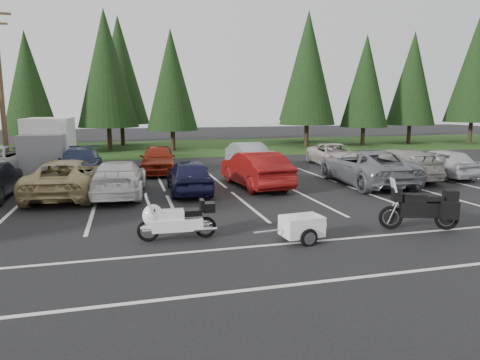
% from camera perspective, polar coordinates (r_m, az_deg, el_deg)
% --- Properties ---
extents(ground, '(120.00, 120.00, 0.00)m').
position_cam_1_polar(ground, '(14.53, 0.27, -4.41)').
color(ground, black).
rests_on(ground, ground).
extents(grass_strip, '(80.00, 16.00, 0.01)m').
position_cam_1_polar(grass_strip, '(37.94, -9.28, 4.28)').
color(grass_strip, '#1A3711').
rests_on(grass_strip, ground).
extents(lake_water, '(70.00, 50.00, 0.02)m').
position_cam_1_polar(lake_water, '(69.11, -8.55, 6.73)').
color(lake_water, gray).
rests_on(lake_water, ground).
extents(utility_pole, '(1.60, 0.26, 9.00)m').
position_cam_1_polar(utility_pole, '(26.38, -29.32, 11.03)').
color(utility_pole, '#473321').
rests_on(utility_pole, ground).
extents(box_truck, '(2.40, 5.60, 2.90)m').
position_cam_1_polar(box_truck, '(26.53, -24.28, 4.36)').
color(box_truck, silver).
rests_on(box_truck, ground).
extents(stall_markings, '(32.00, 16.00, 0.01)m').
position_cam_1_polar(stall_markings, '(16.41, -1.56, -2.74)').
color(stall_markings, silver).
rests_on(stall_markings, ground).
extents(conifer_3, '(3.87, 3.87, 9.02)m').
position_cam_1_polar(conifer_3, '(35.69, -26.46, 11.53)').
color(conifer_3, '#332316').
rests_on(conifer_3, ground).
extents(conifer_4, '(4.80, 4.80, 11.17)m').
position_cam_1_polar(conifer_4, '(36.64, -17.43, 14.00)').
color(conifer_4, '#332316').
rests_on(conifer_4, ground).
extents(conifer_5, '(4.14, 4.14, 9.63)m').
position_cam_1_polar(conifer_5, '(35.44, -9.14, 13.01)').
color(conifer_5, '#332316').
rests_on(conifer_5, ground).
extents(conifer_6, '(4.93, 4.93, 11.48)m').
position_cam_1_polar(conifer_6, '(39.11, 9.09, 14.29)').
color(conifer_6, '#332316').
rests_on(conifer_6, ground).
extents(conifer_7, '(4.27, 4.27, 9.94)m').
position_cam_1_polar(conifer_7, '(41.31, 16.39, 12.52)').
color(conifer_7, '#332316').
rests_on(conifer_7, ground).
extents(conifer_8, '(4.53, 4.53, 10.56)m').
position_cam_1_polar(conifer_8, '(45.04, 22.01, 12.42)').
color(conifer_8, '#332316').
rests_on(conifer_8, ground).
extents(conifer_9, '(5.19, 5.19, 12.10)m').
position_cam_1_polar(conifer_9, '(47.94, 28.94, 12.80)').
color(conifer_9, '#332316').
rests_on(conifer_9, ground).
extents(conifer_back_b, '(4.97, 4.97, 11.58)m').
position_cam_1_polar(conifer_back_b, '(41.22, -15.76, 13.90)').
color(conifer_back_b, '#332316').
rests_on(conifer_back_b, ground).
extents(conifer_back_c, '(5.50, 5.50, 12.81)m').
position_cam_1_polar(conifer_back_c, '(44.27, 9.02, 14.77)').
color(conifer_back_c, '#332316').
rests_on(conifer_back_c, ground).
extents(car_near_2, '(3.03, 5.62, 1.50)m').
position_cam_1_polar(car_near_2, '(18.39, -22.00, 0.27)').
color(car_near_2, tan).
rests_on(car_near_2, ground).
extents(car_near_3, '(2.41, 5.08, 1.43)m').
position_cam_1_polar(car_near_3, '(17.84, -15.86, 0.23)').
color(car_near_3, white).
rests_on(car_near_3, ground).
extents(car_near_4, '(1.81, 4.23, 1.42)m').
position_cam_1_polar(car_near_4, '(17.92, -6.79, 0.57)').
color(car_near_4, '#161638').
rests_on(car_near_4, ground).
extents(car_near_5, '(2.17, 5.04, 1.61)m').
position_cam_1_polar(car_near_5, '(19.05, 2.02, 1.46)').
color(car_near_5, maroon).
rests_on(car_near_5, ground).
extents(car_near_6, '(3.01, 5.96, 1.62)m').
position_cam_1_polar(car_near_6, '(20.58, 16.50, 1.69)').
color(car_near_6, slate).
rests_on(car_near_6, ground).
extents(car_near_7, '(2.38, 5.32, 1.51)m').
position_cam_1_polar(car_near_7, '(22.59, 20.33, 2.05)').
color(car_near_7, '#9C988F').
rests_on(car_near_7, ground).
extents(car_near_8, '(1.82, 4.38, 1.48)m').
position_cam_1_polar(car_near_8, '(24.08, 25.19, 2.13)').
color(car_near_8, '#BBBCC0').
rests_on(car_near_8, ground).
extents(car_far_1, '(2.04, 4.93, 1.43)m').
position_cam_1_polar(car_far_1, '(23.52, -20.53, 2.21)').
color(car_far_1, '#1B2645').
rests_on(car_far_1, ground).
extents(car_far_2, '(2.27, 4.67, 1.54)m').
position_cam_1_polar(car_far_2, '(23.46, -10.87, 2.77)').
color(car_far_2, maroon).
rests_on(car_far_2, ground).
extents(car_far_3, '(2.04, 4.67, 1.49)m').
position_cam_1_polar(car_far_3, '(24.49, 1.40, 3.19)').
color(car_far_3, gray).
rests_on(car_far_3, ground).
extents(car_far_4, '(2.69, 5.00, 1.33)m').
position_cam_1_polar(car_far_4, '(26.59, 12.41, 3.31)').
color(car_far_4, beige).
rests_on(car_far_4, ground).
extents(touring_motorcycle, '(2.38, 0.81, 1.30)m').
position_cam_1_polar(touring_motorcycle, '(11.63, -8.40, -4.82)').
color(touring_motorcycle, white).
rests_on(touring_motorcycle, ground).
extents(cargo_trailer, '(1.61, 1.01, 0.71)m').
position_cam_1_polar(cargo_trailer, '(11.56, 8.22, -6.43)').
color(cargo_trailer, white).
rests_on(cargo_trailer, ground).
extents(adventure_motorcycle, '(2.67, 1.65, 1.54)m').
position_cam_1_polar(adventure_motorcycle, '(13.46, 22.82, -2.96)').
color(adventure_motorcycle, black).
rests_on(adventure_motorcycle, ground).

